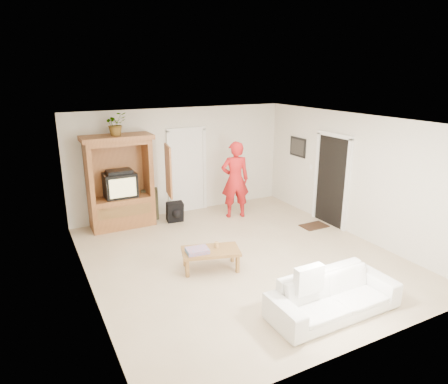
{
  "coord_description": "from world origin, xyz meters",
  "views": [
    {
      "loc": [
        -3.49,
        -6.06,
        3.41
      ],
      "look_at": [
        -0.04,
        0.6,
        1.15
      ],
      "focal_mm": 32.0,
      "sensor_mm": 36.0,
      "label": 1
    }
  ],
  "objects_px": {
    "armoire": "(121,188)",
    "man": "(235,180)",
    "coffee_table": "(211,252)",
    "sofa": "(334,295)"
  },
  "relations": [
    {
      "from": "armoire",
      "to": "coffee_table",
      "type": "bearing_deg",
      "value": -73.12
    },
    {
      "from": "armoire",
      "to": "sofa",
      "type": "relative_size",
      "value": 1.05
    },
    {
      "from": "coffee_table",
      "to": "man",
      "type": "bearing_deg",
      "value": 68.71
    },
    {
      "from": "armoire",
      "to": "coffee_table",
      "type": "xyz_separation_m",
      "value": [
        0.86,
        -2.84,
        -0.58
      ]
    },
    {
      "from": "sofa",
      "to": "coffee_table",
      "type": "bearing_deg",
      "value": 115.75
    },
    {
      "from": "man",
      "to": "sofa",
      "type": "distance_m",
      "value": 4.37
    },
    {
      "from": "armoire",
      "to": "man",
      "type": "distance_m",
      "value": 2.65
    },
    {
      "from": "armoire",
      "to": "sofa",
      "type": "xyz_separation_m",
      "value": [
        1.87,
        -4.9,
        -0.62
      ]
    },
    {
      "from": "coffee_table",
      "to": "sofa",
      "type": "bearing_deg",
      "value": -47.45
    },
    {
      "from": "coffee_table",
      "to": "armoire",
      "type": "bearing_deg",
      "value": 123.39
    }
  ]
}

